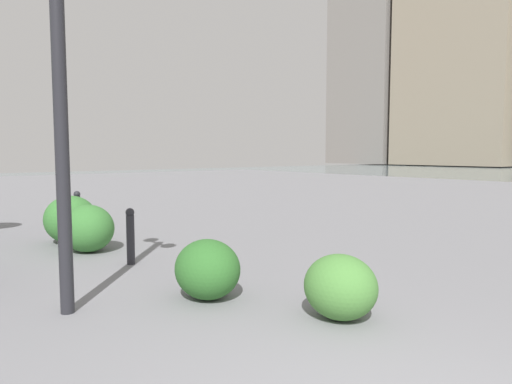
{
  "coord_description": "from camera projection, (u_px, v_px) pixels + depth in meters",
  "views": [
    {
      "loc": [
        -0.93,
        1.92,
        1.67
      ],
      "look_at": [
        8.42,
        -5.6,
        0.64
      ],
      "focal_mm": 32.11,
      "sensor_mm": 36.0,
      "label": 1
    }
  ],
  "objects": [
    {
      "name": "shrub_wide",
      "position": [
        208.0,
        269.0,
        5.23
      ],
      "size": [
        0.81,
        0.73,
        0.69
      ],
      "color": "#2D6628",
      "rests_on": "ground"
    },
    {
      "name": "bollard_mid",
      "position": [
        78.0,
        212.0,
        9.29
      ],
      "size": [
        0.13,
        0.13,
        0.9
      ],
      "color": "#232328",
      "rests_on": "ground"
    },
    {
      "name": "bollard_near",
      "position": [
        130.0,
        235.0,
        6.85
      ],
      "size": [
        0.13,
        0.13,
        0.85
      ],
      "color": "#232328",
      "rests_on": "ground"
    },
    {
      "name": "building_annex",
      "position": [
        469.0,
        29.0,
        63.83
      ],
      "size": [
        16.01,
        13.33,
        40.03
      ],
      "color": "gray",
      "rests_on": "ground"
    },
    {
      "name": "lamppost",
      "position": [
        59.0,
        56.0,
        4.56
      ],
      "size": [
        0.98,
        0.28,
        3.95
      ],
      "color": "#232328",
      "rests_on": "ground"
    },
    {
      "name": "shrub_low",
      "position": [
        340.0,
        287.0,
        4.59
      ],
      "size": [
        0.77,
        0.69,
        0.66
      ],
      "color": "#477F38",
      "rests_on": "ground"
    },
    {
      "name": "shrub_round",
      "position": [
        71.0,
        219.0,
        8.47
      ],
      "size": [
        1.04,
        0.93,
        0.88
      ],
      "color": "#387533",
      "rests_on": "ground"
    },
    {
      "name": "shrub_tall",
      "position": [
        88.0,
        228.0,
        7.71
      ],
      "size": [
        0.94,
        0.85,
        0.8
      ],
      "color": "#387533",
      "rests_on": "ground"
    },
    {
      "name": "building_highrise",
      "position": [
        381.0,
        74.0,
        75.54
      ],
      "size": [
        11.4,
        14.11,
        29.41
      ],
      "color": "gray",
      "rests_on": "ground"
    }
  ]
}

